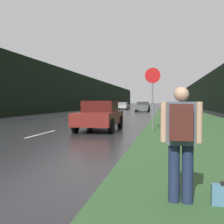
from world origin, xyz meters
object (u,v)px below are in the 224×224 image
(car_passing_near, at_px, (100,115))
(car_oncoming, at_px, (123,106))
(car_passing_far, at_px, (143,106))
(hitchhiker_with_backpack, at_px, (181,137))
(stop_sign, at_px, (153,92))

(car_passing_near, height_order, car_oncoming, car_passing_near)
(car_passing_near, bearing_deg, car_passing_far, -90.00)
(car_passing_near, relative_size, car_passing_far, 0.89)
(car_passing_far, relative_size, car_oncoming, 1.00)
(hitchhiker_with_backpack, relative_size, car_oncoming, 0.35)
(stop_sign, distance_m, car_passing_far, 27.86)
(car_passing_near, distance_m, car_oncoming, 36.90)
(hitchhiker_with_backpack, bearing_deg, car_passing_far, 98.40)
(stop_sign, bearing_deg, car_passing_near, 178.28)
(stop_sign, relative_size, car_passing_near, 0.73)
(car_passing_near, distance_m, car_passing_far, 27.63)
(stop_sign, xyz_separation_m, car_passing_near, (-2.61, 0.08, -1.16))
(car_passing_near, xyz_separation_m, car_oncoming, (-4.28, 36.65, -0.03))
(hitchhiker_with_backpack, relative_size, car_passing_near, 0.39)
(hitchhiker_with_backpack, distance_m, car_oncoming, 46.99)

